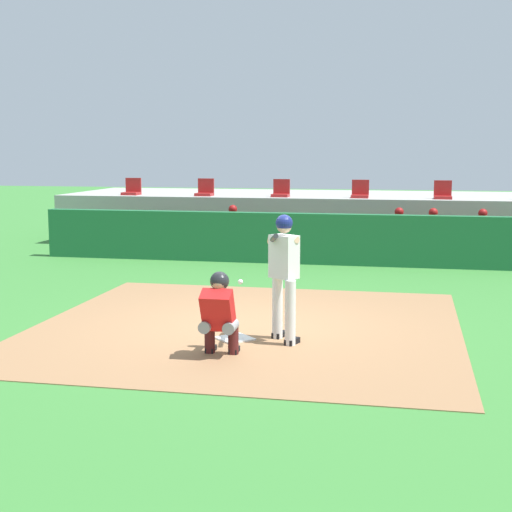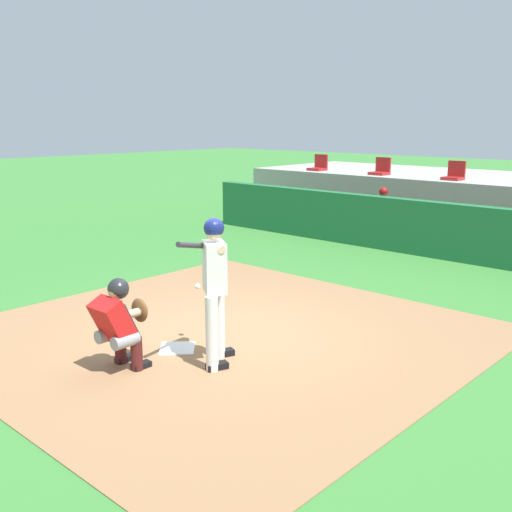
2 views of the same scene
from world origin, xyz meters
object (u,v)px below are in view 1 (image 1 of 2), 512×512
dugout_player_1 (398,234)px  stadium_seat_1 (205,191)px  batter_at_plate (283,270)px  stadium_seat_0 (132,190)px  dugout_player_0 (232,230)px  dugout_player_3 (482,235)px  home_plate (235,338)px  catcher_crouched (219,311)px  stadium_seat_2 (281,192)px  stadium_seat_3 (360,193)px  stadium_seat_4 (443,194)px  dugout_player_2 (433,234)px

dugout_player_1 → stadium_seat_1: bearing=159.4°
batter_at_plate → stadium_seat_0: size_ratio=3.76×
stadium_seat_1 → dugout_player_0: bearing=-58.3°
dugout_player_0 → stadium_seat_0: stadium_seat_0 is taller
dugout_player_0 → dugout_player_3: bearing=0.0°
home_plate → stadium_seat_0: (-5.42, 10.18, 1.51)m
catcher_crouched → stadium_seat_2: stadium_seat_2 is taller
stadium_seat_0 → stadium_seat_3: 6.50m
stadium_seat_3 → stadium_seat_4: size_ratio=1.00×
dugout_player_0 → dugout_player_3: size_ratio=1.00×
dugout_player_1 → stadium_seat_4: stadium_seat_4 is taller
dugout_player_1 → stadium_seat_0: size_ratio=2.71×
home_plate → stadium_seat_4: (3.25, 10.18, 1.51)m
dugout_player_2 → stadium_seat_1: (-6.21, 2.03, 0.86)m
dugout_player_3 → stadium_seat_0: 9.78m
dugout_player_0 → stadium_seat_2: size_ratio=2.71×
dugout_player_3 → dugout_player_0: bearing=180.0°
batter_at_plate → dugout_player_1: batter_at_plate is taller
stadium_seat_1 → stadium_seat_4: same height
batter_at_plate → dugout_player_2: 8.43m
stadium_seat_3 → batter_at_plate: bearing=-92.2°
dugout_player_2 → stadium_seat_2: 4.61m
catcher_crouched → stadium_seat_0: (-5.41, 11.02, 0.93)m
batter_at_plate → stadium_seat_3: stadium_seat_3 is taller
dugout_player_0 → stadium_seat_0: (-3.43, 2.03, 0.86)m
dugout_player_0 → dugout_player_1: size_ratio=1.00×
dugout_player_1 → dugout_player_3: bearing=0.0°
stadium_seat_1 → stadium_seat_4: bearing=0.0°
stadium_seat_2 → home_plate: bearing=-83.9°
stadium_seat_4 → catcher_crouched: bearing=-106.5°
stadium_seat_2 → stadium_seat_4: size_ratio=1.00×
dugout_player_0 → stadium_seat_4: 5.69m
catcher_crouched → stadium_seat_1: bearing=106.4°
dugout_player_1 → stadium_seat_3: 2.46m
batter_at_plate → catcher_crouched: size_ratio=1.14×
batter_at_plate → stadium_seat_1: (-3.94, 10.15, 0.50)m
dugout_player_1 → stadium_seat_0: bearing=165.0°
catcher_crouched → stadium_seat_0: size_ratio=3.29×
catcher_crouched → dugout_player_2: dugout_player_2 is taller
stadium_seat_4 → stadium_seat_2: bearing=180.0°
dugout_player_1 → dugout_player_2: 0.81m
batter_at_plate → dugout_player_1: bearing=79.8°
dugout_player_1 → stadium_seat_2: 3.92m
home_plate → stadium_seat_3: bearing=83.9°
dugout_player_1 → stadium_seat_1: stadium_seat_1 is taller
batter_at_plate → stadium_seat_0: stadium_seat_0 is taller
home_plate → stadium_seat_1: 10.79m
dugout_player_0 → stadium_seat_4: bearing=21.2°
catcher_crouched → stadium_seat_3: (1.09, 11.02, 0.93)m
dugout_player_1 → stadium_seat_3: (-1.07, 2.03, 0.86)m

